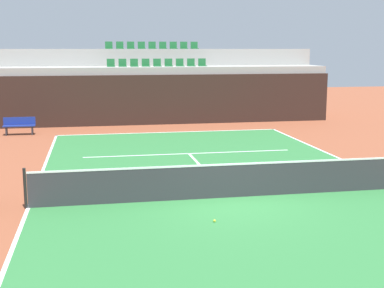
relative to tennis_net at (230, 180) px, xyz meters
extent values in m
plane|color=brown|center=(0.00, 0.00, -0.51)|extent=(80.00, 80.00, 0.00)
cube|color=#2D7238|center=(0.00, 0.00, -0.50)|extent=(11.00, 24.00, 0.01)
cube|color=white|center=(0.00, 11.95, -0.50)|extent=(11.00, 0.10, 0.00)
cube|color=white|center=(-5.45, 0.00, -0.50)|extent=(0.10, 24.00, 0.00)
cube|color=white|center=(0.00, 6.40, -0.50)|extent=(8.26, 0.10, 0.00)
cube|color=white|center=(0.00, 3.20, -0.50)|extent=(0.10, 6.40, 0.00)
cube|color=black|center=(0.00, 14.94, 0.85)|extent=(19.31, 0.30, 2.71)
cube|color=#9E9E99|center=(0.00, 16.29, 1.05)|extent=(19.31, 2.40, 3.12)
cube|color=#9E9E99|center=(0.00, 18.69, 1.54)|extent=(19.31, 2.40, 4.10)
cube|color=#1E6633|center=(-2.61, 16.29, 2.63)|extent=(0.44, 0.44, 0.04)
cube|color=#1E6633|center=(-2.61, 16.49, 2.85)|extent=(0.44, 0.04, 0.40)
cube|color=#1E6633|center=(-1.96, 16.29, 2.63)|extent=(0.44, 0.44, 0.04)
cube|color=#1E6633|center=(-1.96, 16.49, 2.85)|extent=(0.44, 0.04, 0.40)
cube|color=#1E6633|center=(-1.31, 16.29, 2.63)|extent=(0.44, 0.44, 0.04)
cube|color=#1E6633|center=(-1.31, 16.49, 2.85)|extent=(0.44, 0.04, 0.40)
cube|color=#1E6633|center=(-0.65, 16.29, 2.63)|extent=(0.44, 0.44, 0.04)
cube|color=#1E6633|center=(-0.65, 16.49, 2.85)|extent=(0.44, 0.04, 0.40)
cube|color=#1E6633|center=(0.00, 16.29, 2.63)|extent=(0.44, 0.44, 0.04)
cube|color=#1E6633|center=(0.00, 16.49, 2.85)|extent=(0.44, 0.04, 0.40)
cube|color=#1E6633|center=(0.65, 16.29, 2.63)|extent=(0.44, 0.44, 0.04)
cube|color=#1E6633|center=(0.65, 16.49, 2.85)|extent=(0.44, 0.04, 0.40)
cube|color=#1E6633|center=(1.31, 16.29, 2.63)|extent=(0.44, 0.44, 0.04)
cube|color=#1E6633|center=(1.31, 16.49, 2.85)|extent=(0.44, 0.04, 0.40)
cube|color=#1E6633|center=(1.96, 16.29, 2.63)|extent=(0.44, 0.44, 0.04)
cube|color=#1E6633|center=(1.96, 16.49, 2.85)|extent=(0.44, 0.04, 0.40)
cube|color=#1E6633|center=(2.61, 16.29, 2.63)|extent=(0.44, 0.44, 0.04)
cube|color=#1E6633|center=(2.61, 16.49, 2.85)|extent=(0.44, 0.04, 0.40)
cube|color=#1E6633|center=(-2.61, 18.69, 3.61)|extent=(0.44, 0.44, 0.04)
cube|color=#1E6633|center=(-2.61, 18.89, 3.83)|extent=(0.44, 0.04, 0.40)
cube|color=#1E6633|center=(-1.96, 18.69, 3.61)|extent=(0.44, 0.44, 0.04)
cube|color=#1E6633|center=(-1.96, 18.89, 3.83)|extent=(0.44, 0.04, 0.40)
cube|color=#1E6633|center=(-1.31, 18.69, 3.61)|extent=(0.44, 0.44, 0.04)
cube|color=#1E6633|center=(-1.31, 18.89, 3.83)|extent=(0.44, 0.04, 0.40)
cube|color=#1E6633|center=(-0.65, 18.69, 3.61)|extent=(0.44, 0.44, 0.04)
cube|color=#1E6633|center=(-0.65, 18.89, 3.83)|extent=(0.44, 0.04, 0.40)
cube|color=#1E6633|center=(0.00, 18.69, 3.61)|extent=(0.44, 0.44, 0.04)
cube|color=#1E6633|center=(0.00, 18.89, 3.83)|extent=(0.44, 0.04, 0.40)
cube|color=#1E6633|center=(0.65, 18.69, 3.61)|extent=(0.44, 0.44, 0.04)
cube|color=#1E6633|center=(0.65, 18.89, 3.83)|extent=(0.44, 0.04, 0.40)
cube|color=#1E6633|center=(1.31, 18.69, 3.61)|extent=(0.44, 0.44, 0.04)
cube|color=#1E6633|center=(1.31, 18.89, 3.83)|extent=(0.44, 0.04, 0.40)
cube|color=#1E6633|center=(1.96, 18.69, 3.61)|extent=(0.44, 0.44, 0.04)
cube|color=#1E6633|center=(1.96, 18.89, 3.83)|extent=(0.44, 0.04, 0.40)
cube|color=#1E6633|center=(2.61, 18.69, 3.61)|extent=(0.44, 0.44, 0.04)
cube|color=#1E6633|center=(2.61, 18.89, 3.83)|extent=(0.44, 0.04, 0.40)
cylinder|color=black|center=(-5.50, 0.00, 0.04)|extent=(0.08, 0.08, 1.07)
cube|color=#333338|center=(0.00, 0.00, -0.04)|extent=(10.90, 0.02, 0.92)
cube|color=white|center=(0.00, 0.00, 0.45)|extent=(10.90, 0.04, 0.05)
cube|color=navy|center=(-7.21, 12.53, -0.06)|extent=(1.50, 0.40, 0.05)
cube|color=navy|center=(-7.21, 12.71, 0.16)|extent=(1.50, 0.04, 0.36)
cube|color=#2D2D33|center=(-7.81, 12.39, -0.30)|extent=(0.06, 0.06, 0.42)
cube|color=#2D2D33|center=(-6.61, 12.39, -0.30)|extent=(0.06, 0.06, 0.42)
cube|color=#2D2D33|center=(-7.81, 12.67, -0.30)|extent=(0.06, 0.06, 0.42)
cube|color=#2D2D33|center=(-6.61, 12.67, -0.30)|extent=(0.06, 0.06, 0.42)
sphere|color=#CCE033|center=(-0.92, -2.02, -0.47)|extent=(0.07, 0.07, 0.07)
camera|label=1|loc=(-3.72, -13.93, 3.61)|focal=49.71mm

